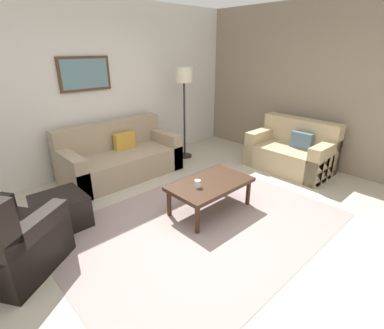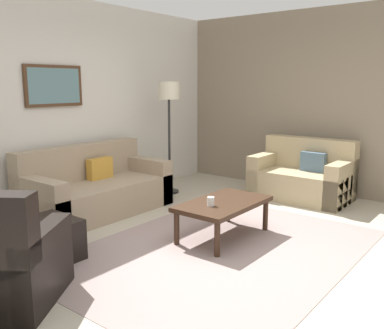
# 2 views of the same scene
# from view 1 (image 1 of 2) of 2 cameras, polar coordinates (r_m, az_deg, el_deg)

# --- Properties ---
(ground_plane) EXTENTS (8.00, 8.00, 0.00)m
(ground_plane) POSITION_cam_1_polar(r_m,az_deg,el_deg) (3.62, 1.93, -12.00)
(ground_plane) COLOR #B2A893
(rear_partition) EXTENTS (6.00, 0.12, 2.80)m
(rear_partition) POSITION_cam_1_polar(r_m,az_deg,el_deg) (5.20, -19.17, 14.06)
(rear_partition) COLOR silver
(rear_partition) RESTS_ON ground_plane
(stone_feature_panel) EXTENTS (0.12, 5.20, 2.80)m
(stone_feature_panel) POSITION_cam_1_polar(r_m,az_deg,el_deg) (5.58, 25.25, 13.68)
(stone_feature_panel) COLOR gray
(stone_feature_panel) RESTS_ON ground_plane
(area_rug) EXTENTS (3.30, 2.42, 0.01)m
(area_rug) POSITION_cam_1_polar(r_m,az_deg,el_deg) (3.61, 1.93, -11.94)
(area_rug) COLOR gray
(area_rug) RESTS_ON ground_plane
(couch_main) EXTENTS (1.91, 0.94, 0.88)m
(couch_main) POSITION_cam_1_polar(r_m,az_deg,el_deg) (5.04, -14.38, 1.32)
(couch_main) COLOR gray
(couch_main) RESTS_ON ground_plane
(couch_loveseat) EXTENTS (0.83, 1.39, 0.88)m
(couch_loveseat) POSITION_cam_1_polar(r_m,az_deg,el_deg) (5.42, 19.39, 2.31)
(couch_loveseat) COLOR tan
(couch_loveseat) RESTS_ON ground_plane
(armchair_leather) EXTENTS (1.11, 1.11, 0.95)m
(armchair_leather) POSITION_cam_1_polar(r_m,az_deg,el_deg) (3.30, -33.50, -13.55)
(armchair_leather) COLOR black
(armchair_leather) RESTS_ON ground_plane
(ottoman) EXTENTS (0.56, 0.56, 0.40)m
(ottoman) POSITION_cam_1_polar(r_m,az_deg,el_deg) (3.85, -24.65, -8.45)
(ottoman) COLOR black
(ottoman) RESTS_ON ground_plane
(coffee_table) EXTENTS (1.10, 0.64, 0.41)m
(coffee_table) POSITION_cam_1_polar(r_m,az_deg,el_deg) (3.76, 3.68, -4.25)
(coffee_table) COLOR #382316
(coffee_table) RESTS_ON ground_plane
(cup) EXTENTS (0.08, 0.08, 0.10)m
(cup) POSITION_cam_1_polar(r_m,az_deg,el_deg) (3.59, 1.12, -3.84)
(cup) COLOR white
(cup) RESTS_ON coffee_table
(lamp_standing) EXTENTS (0.32, 0.32, 1.71)m
(lamp_standing) POSITION_cam_1_polar(r_m,az_deg,el_deg) (5.45, -1.59, 15.64)
(lamp_standing) COLOR black
(lamp_standing) RESTS_ON ground_plane
(framed_artwork) EXTENTS (0.83, 0.04, 0.53)m
(framed_artwork) POSITION_cam_1_polar(r_m,az_deg,el_deg) (5.04, -20.58, 16.57)
(framed_artwork) COLOR #472D1C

